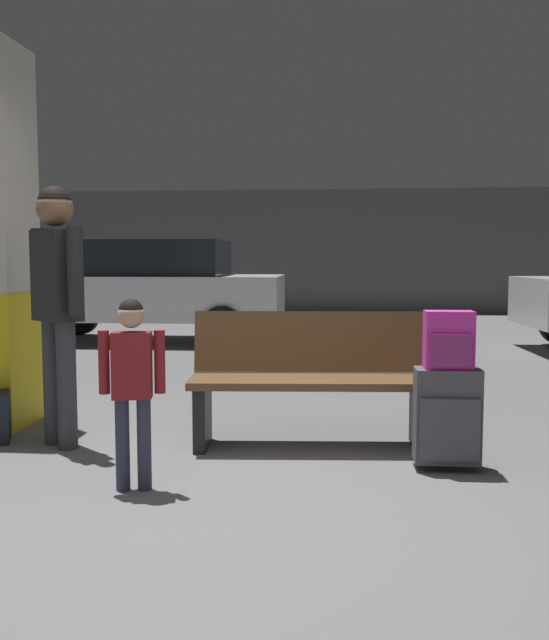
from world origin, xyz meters
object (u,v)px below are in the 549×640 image
object	(u,v)px
bench	(311,379)
suitcase	(447,416)
backpack_bright	(449,341)
child	(132,373)
parked_car_far	(147,288)
adult	(57,287)

from	to	relation	value
bench	suitcase	size ratio (longest dim) A/B	2.71
backpack_bright	child	size ratio (longest dim) A/B	0.33
bench	parked_car_far	size ratio (longest dim) A/B	0.40
suitcase	bench	bearing A→B (deg)	150.01
child	backpack_bright	bearing A→B (deg)	17.54
bench	adult	world-z (taller)	adult
child	parked_car_far	bearing A→B (deg)	105.42
suitcase	backpack_bright	world-z (taller)	backpack_bright
child	adult	distance (m)	1.19
bench	parked_car_far	distance (m)	6.22
bench	adult	bearing A→B (deg)	-172.71
bench	suitcase	world-z (taller)	bench
bench	adult	distance (m)	1.78
adult	parked_car_far	size ratio (longest dim) A/B	0.41
child	adult	xyz separation A→B (m)	(-0.75, 0.82, 0.42)
suitcase	parked_car_far	world-z (taller)	parked_car_far
adult	parked_car_far	world-z (taller)	adult
parked_car_far	bench	bearing A→B (deg)	-63.93
bench	child	world-z (taller)	child
child	adult	world-z (taller)	adult
backpack_bright	parked_car_far	size ratio (longest dim) A/B	0.08
bench	suitcase	xyz separation A→B (m)	(0.83, -0.48, -0.12)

